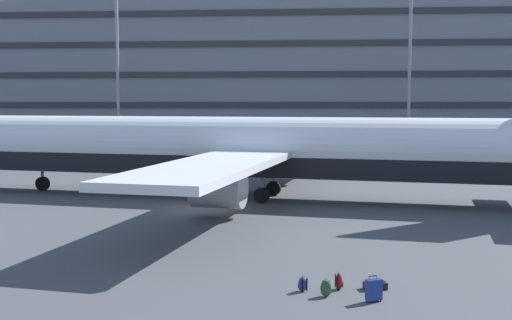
{
  "coord_description": "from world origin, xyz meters",
  "views": [
    {
      "loc": [
        5.3,
        -34.0,
        5.73
      ],
      "look_at": [
        2.89,
        -3.62,
        3.0
      ],
      "focal_mm": 44.71,
      "sensor_mm": 36.0,
      "label": 1
    }
  ],
  "objects_px": {
    "suitcase_teal": "(374,290)",
    "backpack_navy": "(339,282)",
    "backpack_upright": "(326,289)",
    "suitcase_small": "(375,286)",
    "backpack_orange": "(302,284)",
    "airliner": "(251,150)"
  },
  "relations": [
    {
      "from": "backpack_navy",
      "to": "backpack_orange",
      "type": "distance_m",
      "value": 1.17
    },
    {
      "from": "suitcase_small",
      "to": "backpack_orange",
      "type": "xyz_separation_m",
      "value": [
        -2.24,
        -0.43,
        0.11
      ]
    },
    {
      "from": "suitcase_small",
      "to": "backpack_upright",
      "type": "bearing_deg",
      "value": -149.29
    },
    {
      "from": "airliner",
      "to": "suitcase_small",
      "type": "height_order",
      "value": "airliner"
    },
    {
      "from": "airliner",
      "to": "suitcase_teal",
      "type": "relative_size",
      "value": 56.15
    },
    {
      "from": "airliner",
      "to": "backpack_upright",
      "type": "bearing_deg",
      "value": -78.58
    },
    {
      "from": "suitcase_teal",
      "to": "backpack_upright",
      "type": "relative_size",
      "value": 1.35
    },
    {
      "from": "suitcase_teal",
      "to": "backpack_navy",
      "type": "distance_m",
      "value": 1.47
    },
    {
      "from": "suitcase_teal",
      "to": "backpack_orange",
      "type": "height_order",
      "value": "suitcase_teal"
    },
    {
      "from": "suitcase_small",
      "to": "suitcase_teal",
      "type": "distance_m",
      "value": 1.29
    },
    {
      "from": "suitcase_small",
      "to": "backpack_upright",
      "type": "relative_size",
      "value": 1.39
    },
    {
      "from": "suitcase_teal",
      "to": "backpack_orange",
      "type": "xyz_separation_m",
      "value": [
        -2.06,
        0.82,
        -0.13
      ]
    },
    {
      "from": "airliner",
      "to": "backpack_upright",
      "type": "relative_size",
      "value": 76.06
    },
    {
      "from": "suitcase_teal",
      "to": "backpack_orange",
      "type": "bearing_deg",
      "value": 158.23
    },
    {
      "from": "backpack_navy",
      "to": "suitcase_teal",
      "type": "bearing_deg",
      "value": -50.54
    },
    {
      "from": "suitcase_teal",
      "to": "backpack_navy",
      "type": "relative_size",
      "value": 1.35
    },
    {
      "from": "airliner",
      "to": "backpack_upright",
      "type": "distance_m",
      "value": 19.9
    },
    {
      "from": "airliner",
      "to": "backpack_upright",
      "type": "xyz_separation_m",
      "value": [
        3.91,
        -19.33,
        -2.66
      ]
    },
    {
      "from": "suitcase_small",
      "to": "backpack_orange",
      "type": "distance_m",
      "value": 2.28
    },
    {
      "from": "suitcase_teal",
      "to": "backpack_navy",
      "type": "xyz_separation_m",
      "value": [
        -0.93,
        1.14,
        -0.11
      ]
    },
    {
      "from": "suitcase_small",
      "to": "backpack_orange",
      "type": "bearing_deg",
      "value": -169.1
    },
    {
      "from": "airliner",
      "to": "suitcase_teal",
      "type": "xyz_separation_m",
      "value": [
        5.27,
        -19.67,
        -2.55
      ]
    }
  ]
}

